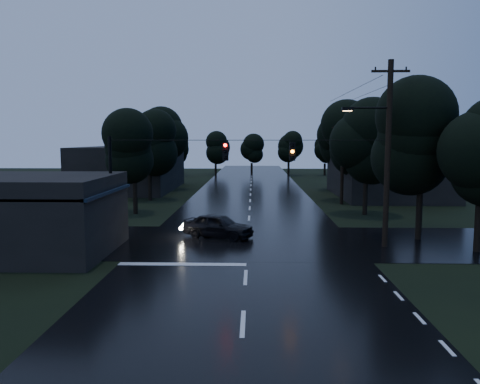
{
  "coord_description": "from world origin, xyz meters",
  "views": [
    {
      "loc": [
        0.33,
        -14.27,
        5.83
      ],
      "look_at": [
        -0.47,
        12.93,
        2.77
      ],
      "focal_mm": 35.0,
      "sensor_mm": 36.0,
      "label": 1
    }
  ],
  "objects": [
    {
      "name": "utility_pole_far",
      "position": [
        8.3,
        28.0,
        3.88
      ],
      "size": [
        2.0,
        0.3,
        7.5
      ],
      "color": "black",
      "rests_on": "ground"
    },
    {
      "name": "ground",
      "position": [
        0.0,
        0.0,
        0.0
      ],
      "size": [
        160.0,
        160.0,
        0.0
      ],
      "primitive_type": "plane",
      "color": "black",
      "rests_on": "ground"
    },
    {
      "name": "tree_left_c",
      "position": [
        -10.2,
        40.0,
        5.99
      ],
      "size": [
        4.48,
        4.48,
        9.44
      ],
      "color": "black",
      "rests_on": "ground"
    },
    {
      "name": "utility_pole_main",
      "position": [
        7.41,
        11.0,
        5.26
      ],
      "size": [
        3.5,
        0.3,
        10.0
      ],
      "color": "black",
      "rests_on": "ground"
    },
    {
      "name": "tree_left_a",
      "position": [
        -9.0,
        22.0,
        5.24
      ],
      "size": [
        3.92,
        3.92,
        8.26
      ],
      "color": "black",
      "rests_on": "ground"
    },
    {
      "name": "cross_street",
      "position": [
        0.0,
        12.0,
        0.0
      ],
      "size": [
        60.0,
        9.0,
        0.02
      ],
      "primitive_type": "cube",
      "color": "black",
      "rests_on": "ground"
    },
    {
      "name": "car",
      "position": [
        -1.78,
        13.15,
        0.72
      ],
      "size": [
        4.58,
        3.2,
        1.45
      ],
      "primitive_type": "imported",
      "rotation": [
        0.0,
        0.0,
        1.18
      ],
      "color": "black",
      "rests_on": "ground"
    },
    {
      "name": "tree_left_b",
      "position": [
        -9.6,
        30.0,
        5.62
      ],
      "size": [
        4.2,
        4.2,
        8.85
      ],
      "color": "black",
      "rests_on": "ground"
    },
    {
      "name": "building_far_right",
      "position": [
        14.0,
        34.0,
        2.2
      ],
      "size": [
        10.0,
        14.0,
        4.4
      ],
      "primitive_type": "cube",
      "color": "black",
      "rests_on": "ground"
    },
    {
      "name": "main_road",
      "position": [
        0.0,
        30.0,
        0.0
      ],
      "size": [
        12.0,
        120.0,
        0.02
      ],
      "primitive_type": "cube",
      "color": "black",
      "rests_on": "ground"
    },
    {
      "name": "tree_right_c",
      "position": [
        10.2,
        40.0,
        6.37
      ],
      "size": [
        4.76,
        4.76,
        10.03
      ],
      "color": "black",
      "rests_on": "ground"
    },
    {
      "name": "building_far_left",
      "position": [
        -14.0,
        40.0,
        2.5
      ],
      "size": [
        10.0,
        16.0,
        5.0
      ],
      "primitive_type": "cube",
      "color": "black",
      "rests_on": "ground"
    },
    {
      "name": "anchor_pole_left",
      "position": [
        -7.5,
        11.0,
        3.0
      ],
      "size": [
        0.18,
        0.18,
        6.0
      ],
      "primitive_type": "cylinder",
      "color": "black",
      "rests_on": "ground"
    },
    {
      "name": "span_signals",
      "position": [
        0.56,
        10.99,
        5.24
      ],
      "size": [
        15.0,
        0.37,
        1.12
      ],
      "color": "black",
      "rests_on": "ground"
    },
    {
      "name": "tree_corner_near",
      "position": [
        10.0,
        13.0,
        5.99
      ],
      "size": [
        4.48,
        4.48,
        9.44
      ],
      "color": "black",
      "rests_on": "ground"
    },
    {
      "name": "tree_right_a",
      "position": [
        9.0,
        22.0,
        5.62
      ],
      "size": [
        4.2,
        4.2,
        8.85
      ],
      "color": "black",
      "rests_on": "ground"
    },
    {
      "name": "tree_right_b",
      "position": [
        9.6,
        30.0,
        5.99
      ],
      "size": [
        4.48,
        4.48,
        9.44
      ],
      "color": "black",
      "rests_on": "ground"
    }
  ]
}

